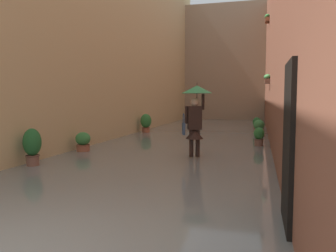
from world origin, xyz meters
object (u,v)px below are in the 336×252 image
potted_plant_near_left (259,137)px  potted_plant_far_left (259,128)px  potted_plant_far_right (83,143)px  person_wading (195,109)px  potted_plant_mid_left (257,124)px  potted_plant_near_right (32,146)px  potted_plant_mid_right (146,123)px

potted_plant_near_left → potted_plant_far_left: 3.18m
potted_plant_near_left → potted_plant_far_right: 5.85m
person_wading → potted_plant_mid_left: (-1.61, -7.86, -0.98)m
potted_plant_mid_left → potted_plant_far_right: size_ratio=1.16×
potted_plant_far_right → person_wading: bearing=178.4°
person_wading → potted_plant_near_left: size_ratio=2.95×
potted_plant_far_right → potted_plant_far_left: 7.79m
potted_plant_near_left → potted_plant_far_right: size_ratio=1.07×
potted_plant_near_left → potted_plant_far_left: size_ratio=0.92×
potted_plant_mid_left → potted_plant_near_left: potted_plant_mid_left is taller
person_wading → potted_plant_near_right: (3.61, 2.24, -0.86)m
person_wading → potted_plant_far_right: bearing=-1.6°
person_wading → potted_plant_far_right: size_ratio=3.16×
person_wading → potted_plant_near_right: 4.33m
person_wading → potted_plant_near_right: bearing=31.8°
potted_plant_near_left → person_wading: bearing=57.3°
person_wading → potted_plant_mid_right: (3.52, -6.09, -0.88)m
person_wading → potted_plant_far_right: person_wading is taller
potted_plant_far_right → potted_plant_near_right: (0.07, 2.33, 0.21)m
potted_plant_mid_left → potted_plant_far_left: size_ratio=0.99×
potted_plant_far_right → potted_plant_near_right: 2.34m
potted_plant_mid_left → potted_plant_near_left: size_ratio=1.08×
potted_plant_far_left → person_wading: bearing=73.7°
person_wading → potted_plant_far_left: 6.18m
potted_plant_mid_left → potted_plant_near_right: 11.36m
potted_plant_far_left → potted_plant_mid_left: bearing=-87.3°
potted_plant_mid_right → person_wading: bearing=120.0°
potted_plant_near_left → potted_plant_near_right: bearing=42.7°
potted_plant_mid_right → potted_plant_far_left: bearing=177.5°
potted_plant_near_left → potted_plant_mid_right: 6.25m
person_wading → potted_plant_far_left: bearing=-106.3°
person_wading → potted_plant_near_left: 3.34m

